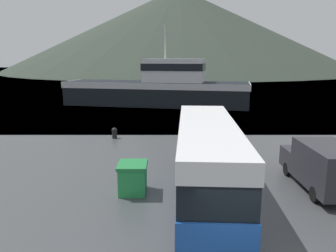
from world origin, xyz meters
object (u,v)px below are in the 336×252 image
delivery_van (321,165)px  storage_bin (131,178)px  tour_bus (206,156)px  fishing_boat (158,88)px

delivery_van → storage_bin: delivery_van is taller
delivery_van → storage_bin: size_ratio=3.52×
storage_bin → tour_bus: bearing=-5.4°
tour_bus → storage_bin: bearing=177.9°
fishing_boat → storage_bin: fishing_boat is taller
tour_bus → fishing_boat: (-2.89, 28.87, 0.42)m
fishing_boat → tour_bus: bearing=-162.9°
fishing_boat → storage_bin: bearing=-169.6°
tour_bus → delivery_van: tour_bus is taller
storage_bin → fishing_boat: bearing=89.0°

